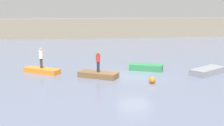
% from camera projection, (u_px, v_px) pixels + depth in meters
% --- Properties ---
extents(ground_plane, '(120.00, 120.00, 0.00)m').
position_uv_depth(ground_plane, '(134.00, 76.00, 22.44)').
color(ground_plane, slate).
extents(embankment_wall, '(80.00, 1.20, 3.41)m').
position_uv_depth(embankment_wall, '(101.00, 28.00, 49.33)').
color(embankment_wall, gray).
rests_on(embankment_wall, ground_plane).
extents(rowboat_orange, '(3.22, 2.57, 0.39)m').
position_uv_depth(rowboat_orange, '(42.00, 71.00, 23.50)').
color(rowboat_orange, orange).
rests_on(rowboat_orange, ground_plane).
extents(rowboat_brown, '(3.20, 2.51, 0.43)m').
position_uv_depth(rowboat_brown, '(98.00, 75.00, 21.95)').
color(rowboat_brown, brown).
rests_on(rowboat_brown, ground_plane).
extents(rowboat_green, '(2.96, 2.02, 0.52)m').
position_uv_depth(rowboat_green, '(146.00, 67.00, 24.39)').
color(rowboat_green, '#2D7F47').
rests_on(rowboat_green, ground_plane).
extents(rowboat_grey, '(3.48, 2.91, 0.51)m').
position_uv_depth(rowboat_grey, '(208.00, 71.00, 23.03)').
color(rowboat_grey, gray).
rests_on(rowboat_grey, ground_plane).
extents(person_red_shirt, '(0.32, 0.32, 1.60)m').
position_uv_depth(person_red_shirt, '(98.00, 61.00, 21.74)').
color(person_red_shirt, '#232838').
rests_on(person_red_shirt, rowboat_brown).
extents(person_white_shirt, '(0.32, 0.32, 1.70)m').
position_uv_depth(person_white_shirt, '(41.00, 57.00, 23.28)').
color(person_white_shirt, '#38332D').
rests_on(person_white_shirt, rowboat_orange).
extents(mooring_buoy, '(0.47, 0.47, 0.47)m').
position_uv_depth(mooring_buoy, '(152.00, 80.00, 20.27)').
color(mooring_buoy, orange).
rests_on(mooring_buoy, ground_plane).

